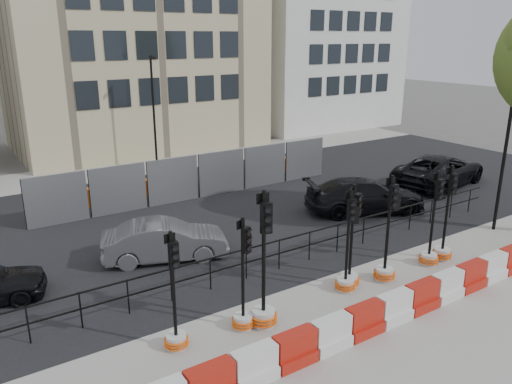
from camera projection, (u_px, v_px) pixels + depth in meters
ground at (334, 274)px, 15.18m from camera, size 120.00×120.00×0.00m
sidewalk_near at (413, 319)px, 12.79m from camera, size 40.00×6.00×0.02m
road at (221, 210)px, 20.76m from camera, size 40.00×14.00×0.03m
sidewalk_far at (142, 166)px, 27.95m from camera, size 40.00×4.00×0.02m
building_cream at (128, 2)px, 31.10m from camera, size 15.00×10.06×18.00m
building_white at (313, 22)px, 39.25m from camera, size 12.00×9.06×16.00m
kerb_railing at (310, 241)px, 15.94m from camera, size 18.00×0.04×1.00m
heras_fencing at (201, 178)px, 23.16m from camera, size 14.33×1.72×2.00m
lamp_post_far at (154, 110)px, 26.44m from camera, size 0.12×0.56×6.00m
lamp_post_near at (507, 145)px, 17.74m from camera, size 0.12×0.56×6.00m
barrier_row at (408, 303)px, 12.84m from camera, size 16.75×0.50×0.80m
traffic_signal_a at (176, 325)px, 11.42m from camera, size 0.57×0.57×2.92m
traffic_signal_b at (244, 303)px, 12.19m from camera, size 0.58×0.58×2.93m
traffic_signal_c at (264, 299)px, 12.29m from camera, size 0.70×0.70×3.55m
traffic_signal_d at (347, 268)px, 14.01m from camera, size 0.59×0.59×3.01m
traffic_signal_e at (350, 266)px, 14.31m from camera, size 0.60×0.60×3.06m
traffic_signal_f at (386, 256)px, 14.60m from camera, size 0.64×0.64×3.24m
traffic_signal_g at (430, 246)px, 15.66m from camera, size 0.61×0.61×3.08m
traffic_signal_h at (444, 241)px, 16.01m from camera, size 0.62×0.62×3.16m
car_b at (165, 241)px, 16.04m from camera, size 3.88×4.84×1.31m
car_c at (365, 195)px, 20.39m from camera, size 5.63×6.40×1.43m
car_d at (440, 170)px, 24.11m from camera, size 4.64×6.49×1.54m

